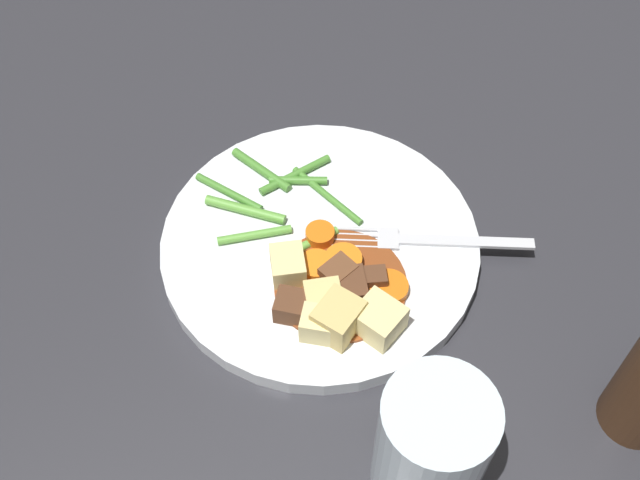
# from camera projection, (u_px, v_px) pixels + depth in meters

# --- Properties ---
(ground_plane) EXTENTS (3.00, 3.00, 0.00)m
(ground_plane) POSITION_uv_depth(u_px,v_px,m) (320.00, 251.00, 0.69)
(ground_plane) COLOR #2D2D33
(dinner_plate) EXTENTS (0.27, 0.27, 0.02)m
(dinner_plate) POSITION_uv_depth(u_px,v_px,m) (320.00, 245.00, 0.68)
(dinner_plate) COLOR white
(dinner_plate) RESTS_ON ground_plane
(stew_sauce) EXTENTS (0.11, 0.11, 0.00)m
(stew_sauce) POSITION_uv_depth(u_px,v_px,m) (340.00, 284.00, 0.64)
(stew_sauce) COLOR brown
(stew_sauce) RESTS_ON dinner_plate
(carrot_slice_0) EXTENTS (0.03, 0.03, 0.01)m
(carrot_slice_0) POSITION_uv_depth(u_px,v_px,m) (316.00, 267.00, 0.65)
(carrot_slice_0) COLOR orange
(carrot_slice_0) RESTS_ON dinner_plate
(carrot_slice_1) EXTENTS (0.03, 0.03, 0.01)m
(carrot_slice_1) POSITION_uv_depth(u_px,v_px,m) (316.00, 237.00, 0.67)
(carrot_slice_1) COLOR orange
(carrot_slice_1) RESTS_ON dinner_plate
(carrot_slice_2) EXTENTS (0.04, 0.04, 0.01)m
(carrot_slice_2) POSITION_uv_depth(u_px,v_px,m) (389.00, 288.00, 0.64)
(carrot_slice_2) COLOR orange
(carrot_slice_2) RESTS_ON dinner_plate
(carrot_slice_3) EXTENTS (0.04, 0.04, 0.01)m
(carrot_slice_3) POSITION_uv_depth(u_px,v_px,m) (347.00, 260.00, 0.65)
(carrot_slice_3) COLOR orange
(carrot_slice_3) RESTS_ON dinner_plate
(potato_chunk_0) EXTENTS (0.03, 0.04, 0.02)m
(potato_chunk_0) POSITION_uv_depth(u_px,v_px,m) (323.00, 298.00, 0.62)
(potato_chunk_0) COLOR #E5CC7A
(potato_chunk_0) RESTS_ON dinner_plate
(potato_chunk_1) EXTENTS (0.04, 0.04, 0.03)m
(potato_chunk_1) POSITION_uv_depth(u_px,v_px,m) (338.00, 318.00, 0.61)
(potato_chunk_1) COLOR #DBBC6B
(potato_chunk_1) RESTS_ON dinner_plate
(potato_chunk_2) EXTENTS (0.04, 0.04, 0.02)m
(potato_chunk_2) POSITION_uv_depth(u_px,v_px,m) (288.00, 266.00, 0.64)
(potato_chunk_2) COLOR #EAD68C
(potato_chunk_2) RESTS_ON dinner_plate
(potato_chunk_3) EXTENTS (0.04, 0.04, 0.03)m
(potato_chunk_3) POSITION_uv_depth(u_px,v_px,m) (379.00, 320.00, 0.61)
(potato_chunk_3) COLOR #EAD68C
(potato_chunk_3) RESTS_ON dinner_plate
(potato_chunk_4) EXTENTS (0.04, 0.04, 0.02)m
(potato_chunk_4) POSITION_uv_depth(u_px,v_px,m) (320.00, 325.00, 0.61)
(potato_chunk_4) COLOR #EAD68C
(potato_chunk_4) RESTS_ON dinner_plate
(meat_chunk_0) EXTENTS (0.03, 0.03, 0.02)m
(meat_chunk_0) POSITION_uv_depth(u_px,v_px,m) (373.00, 280.00, 0.64)
(meat_chunk_0) COLOR #56331E
(meat_chunk_0) RESTS_ON dinner_plate
(meat_chunk_1) EXTENTS (0.04, 0.04, 0.02)m
(meat_chunk_1) POSITION_uv_depth(u_px,v_px,m) (292.00, 306.00, 0.62)
(meat_chunk_1) COLOR #56331E
(meat_chunk_1) RESTS_ON dinner_plate
(meat_chunk_2) EXTENTS (0.02, 0.03, 0.02)m
(meat_chunk_2) POSITION_uv_depth(u_px,v_px,m) (338.00, 275.00, 0.64)
(meat_chunk_2) COLOR brown
(meat_chunk_2) RESTS_ON dinner_plate
(meat_chunk_3) EXTENTS (0.04, 0.04, 0.02)m
(meat_chunk_3) POSITION_uv_depth(u_px,v_px,m) (349.00, 287.00, 0.63)
(meat_chunk_3) COLOR #56331E
(meat_chunk_3) RESTS_ON dinner_plate
(green_bean_0) EXTENTS (0.03, 0.06, 0.01)m
(green_bean_0) POSITION_uv_depth(u_px,v_px,m) (255.00, 235.00, 0.67)
(green_bean_0) COLOR #66AD42
(green_bean_0) RESTS_ON dinner_plate
(green_bean_1) EXTENTS (0.01, 0.05, 0.01)m
(green_bean_1) POSITION_uv_depth(u_px,v_px,m) (310.00, 243.00, 0.67)
(green_bean_1) COLOR #66AD42
(green_bean_1) RESTS_ON dinner_plate
(green_bean_2) EXTENTS (0.07, 0.03, 0.01)m
(green_bean_2) POSITION_uv_depth(u_px,v_px,m) (229.00, 192.00, 0.70)
(green_bean_2) COLOR #4C8E33
(green_bean_2) RESTS_ON dinner_plate
(green_bean_3) EXTENTS (0.06, 0.05, 0.01)m
(green_bean_3) POSITION_uv_depth(u_px,v_px,m) (245.00, 210.00, 0.69)
(green_bean_3) COLOR #66AD42
(green_bean_3) RESTS_ON dinner_plate
(green_bean_4) EXTENTS (0.04, 0.05, 0.01)m
(green_bean_4) POSITION_uv_depth(u_px,v_px,m) (298.00, 180.00, 0.71)
(green_bean_4) COLOR #4C8E33
(green_bean_4) RESTS_ON dinner_plate
(green_bean_5) EXTENTS (0.01, 0.07, 0.01)m
(green_bean_5) POSITION_uv_depth(u_px,v_px,m) (295.00, 175.00, 0.71)
(green_bean_5) COLOR #4C8E33
(green_bean_5) RESTS_ON dinner_plate
(green_bean_6) EXTENTS (0.07, 0.02, 0.01)m
(green_bean_6) POSITION_uv_depth(u_px,v_px,m) (259.00, 171.00, 0.71)
(green_bean_6) COLOR #4C8E33
(green_bean_6) RESTS_ON dinner_plate
(green_bean_7) EXTENTS (0.08, 0.02, 0.01)m
(green_bean_7) POSITION_uv_depth(u_px,v_px,m) (327.00, 196.00, 0.70)
(green_bean_7) COLOR #4C8E33
(green_bean_7) RESTS_ON dinner_plate
(fork) EXTENTS (0.12, 0.15, 0.00)m
(fork) POSITION_uv_depth(u_px,v_px,m) (424.00, 240.00, 0.67)
(fork) COLOR silver
(fork) RESTS_ON dinner_plate
(water_glass) EXTENTS (0.08, 0.08, 0.11)m
(water_glass) POSITION_uv_depth(u_px,v_px,m) (432.00, 446.00, 0.52)
(water_glass) COLOR silver
(water_glass) RESTS_ON ground_plane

